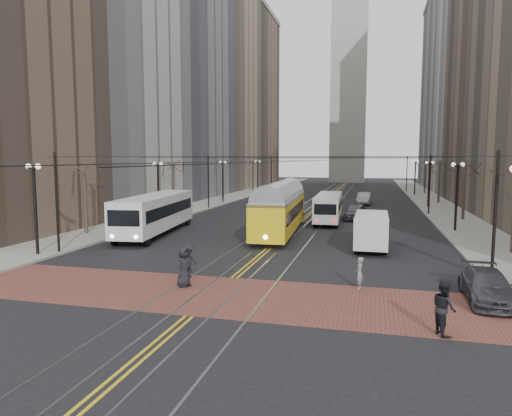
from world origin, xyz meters
The scene contains 27 objects.
ground centered at (0.00, 0.00, 0.00)m, with size 260.00×260.00×0.00m, color black.
sidewalk_left centered at (-15.00, 45.00, 0.07)m, with size 5.00×140.00×0.15m, color gray.
sidewalk_right centered at (15.00, 45.00, 0.07)m, with size 5.00×140.00×0.15m, color gray.
crosswalk_band centered at (0.00, -4.00, 0.01)m, with size 25.00×6.00×0.01m, color brown.
streetcar_rails centered at (0.00, 45.00, 0.00)m, with size 4.80×130.00×0.02m, color gray.
centre_lines centered at (0.00, 45.00, 0.01)m, with size 0.42×130.00×0.01m, color gold.
building_left_midnear centered at (-27.50, 26.00, 24.00)m, with size 20.00×20.00×48.00m, color #B3AFA8.
building_left_mid centered at (-25.50, 46.00, 17.00)m, with size 16.00×20.00×34.00m, color slate.
building_left_midfar centered at (-27.50, 66.00, 26.00)m, with size 20.00×20.00×52.00m, color gray.
building_left_far centered at (-25.50, 86.00, 20.00)m, with size 16.00×20.00×40.00m, color brown.
building_right_midfar centered at (27.50, 66.00, 26.00)m, with size 20.00×20.00×52.00m, color #B3AFA8.
building_right_far centered at (25.50, 86.00, 20.00)m, with size 16.00×20.00×40.00m, color slate.
clock_tower centered at (0.00, 102.00, 35.96)m, with size 12.00×12.00×66.00m.
lamp_posts centered at (0.00, 28.75, 2.80)m, with size 27.60×57.20×5.60m.
street_trees centered at (0.00, 35.25, 2.80)m, with size 31.68×53.28×5.60m.
trolley_wires centered at (0.00, 34.83, 3.77)m, with size 25.96×120.00×6.60m.
transit_bus centered at (-10.34, 10.75, 1.61)m, with size 2.68×12.87×3.22m, color white.
streetcar centered at (-0.50, 13.58, 1.67)m, with size 2.63×14.18×3.34m, color yellow.
rear_bus centered at (2.71, 21.61, 1.35)m, with size 2.25×10.34×2.70m, color #B8B8B8.
cargo_van centered at (6.84, 8.46, 1.22)m, with size 2.13×5.53×2.44m, color silver.
sedan_grey centered at (5.22, 24.02, 0.79)m, with size 1.87×4.65×1.58m, color #44464C.
sedan_silver centered at (5.75, 40.30, 0.81)m, with size 1.72×4.93×1.62m, color #9C9FA3.
sedan_parked centered at (11.80, -2.00, 0.67)m, with size 1.89×4.64×1.35m, color #3A3C41.
pedestrian_a centered at (-1.86, -3.14, 1.00)m, with size 0.97×0.63×1.98m, color black.
pedestrian_b centered at (6.36, -1.50, 0.78)m, with size 0.56×0.37×1.54m, color gray.
pedestrian_c centered at (9.41, -6.50, 0.97)m, with size 0.94×0.73×1.93m, color black.
pedestrian_d centered at (-2.32, -1.50, 0.90)m, with size 1.14×0.66×1.77m, color black.
Camera 1 is at (6.88, -23.16, 6.17)m, focal length 32.00 mm.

